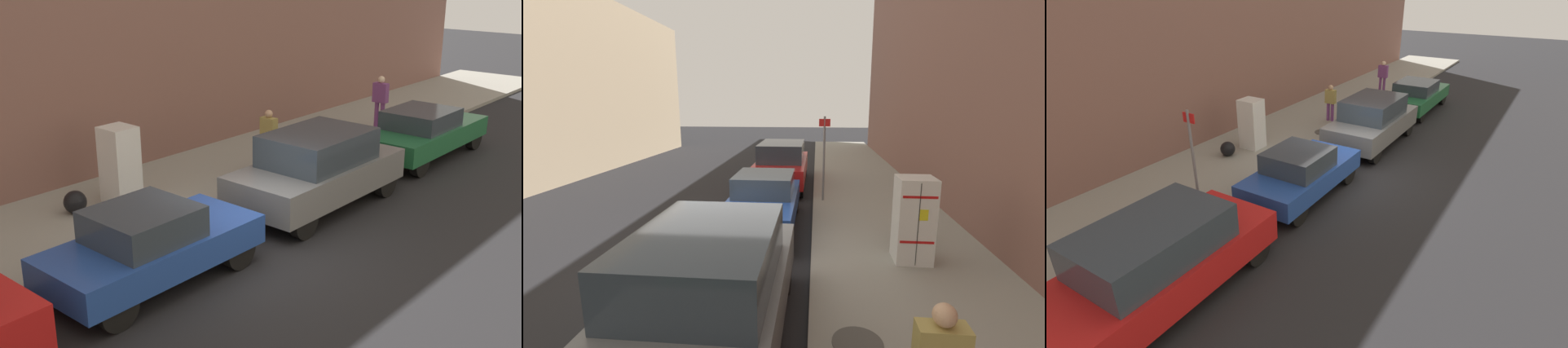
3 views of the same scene
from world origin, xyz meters
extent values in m
plane|color=black|center=(0.00, 0.00, 0.00)|extent=(80.00, 80.00, 0.00)
cube|color=gray|center=(-3.85, 0.00, 0.06)|extent=(3.93, 44.00, 0.12)
cube|color=white|center=(-3.96, -0.07, 1.00)|extent=(0.73, 0.67, 1.76)
cube|color=black|center=(-3.96, 0.27, 1.00)|extent=(0.01, 0.01, 1.67)
cube|color=yellow|center=(-4.05, 0.27, 1.21)|extent=(0.16, 0.01, 0.22)
cube|color=red|center=(-3.96, 0.27, 1.57)|extent=(0.66, 0.01, 0.05)
cube|color=red|center=(-3.96, 0.27, 0.65)|extent=(0.66, 0.01, 0.05)
cylinder|color=#47443F|center=(-2.57, 2.63, 0.13)|extent=(0.70, 0.70, 0.02)
cylinder|color=slate|center=(-2.21, -4.42, 1.51)|extent=(0.07, 0.07, 2.77)
cube|color=red|center=(-2.21, -4.40, 2.70)|extent=(0.36, 0.02, 0.24)
sphere|color=black|center=(-4.17, -1.17, 0.38)|extent=(0.51, 0.51, 0.51)
cylinder|color=#7A3D7F|center=(-3.18, 4.09, 0.50)|extent=(0.14, 0.14, 0.76)
cylinder|color=#7A3D7F|center=(-2.98, 4.09, 0.50)|extent=(0.14, 0.14, 0.76)
cube|color=#A8934C|center=(-3.08, 4.09, 1.17)|extent=(0.45, 0.22, 0.57)
sphere|color=tan|center=(-3.08, 4.09, 1.56)|extent=(0.21, 0.21, 0.21)
cylinder|color=#7A3D7F|center=(-3.12, 9.62, 0.54)|extent=(0.14, 0.14, 0.83)
cylinder|color=#7A3D7F|center=(-2.90, 9.62, 0.54)|extent=(0.14, 0.14, 0.83)
cube|color=#7A3D7F|center=(-3.01, 9.62, 1.27)|extent=(0.49, 0.22, 0.62)
sphere|color=beige|center=(-3.01, 9.62, 1.69)|extent=(0.23, 0.23, 0.23)
cube|color=red|center=(-0.58, -7.00, 0.70)|extent=(1.94, 4.89, 0.70)
cube|color=#2D3842|center=(-0.58, -7.00, 1.40)|extent=(1.71, 2.69, 0.70)
cylinder|color=black|center=(-1.42, -5.16, 0.35)|extent=(0.22, 0.70, 0.70)
cylinder|color=black|center=(0.26, -5.16, 0.35)|extent=(0.22, 0.70, 0.70)
cube|color=#23479E|center=(-0.58, -2.00, 0.63)|extent=(1.74, 3.96, 0.55)
cube|color=#2D3842|center=(-0.58, -2.20, 1.18)|extent=(1.53, 1.66, 0.55)
cylinder|color=black|center=(-1.32, -0.63, 0.36)|extent=(0.22, 0.71, 0.71)
cylinder|color=black|center=(0.16, -0.63, 0.36)|extent=(0.22, 0.71, 0.71)
cylinder|color=black|center=(-1.32, -3.37, 0.36)|extent=(0.22, 0.71, 0.71)
cylinder|color=black|center=(0.16, -3.37, 0.36)|extent=(0.22, 0.71, 0.71)
cube|color=slate|center=(-0.58, 2.82, 0.72)|extent=(1.95, 4.46, 0.70)
cube|color=#2D3842|center=(-0.58, 2.82, 1.42)|extent=(1.72, 2.45, 0.70)
cylinder|color=black|center=(-1.43, 4.43, 0.37)|extent=(0.22, 0.74, 0.74)
cylinder|color=black|center=(0.26, 4.43, 0.37)|extent=(0.22, 0.74, 0.74)
cylinder|color=black|center=(-1.43, 1.21, 0.37)|extent=(0.22, 0.74, 0.74)
cylinder|color=black|center=(0.26, 1.21, 0.37)|extent=(0.22, 0.74, 0.74)
cube|color=#1E6038|center=(-0.58, 7.95, 0.64)|extent=(1.83, 4.59, 0.55)
cube|color=#2D3842|center=(-0.58, 7.72, 1.16)|extent=(1.61, 1.93, 0.50)
cylinder|color=black|center=(-1.37, 9.63, 0.36)|extent=(0.22, 0.72, 0.72)
cylinder|color=black|center=(0.20, 9.63, 0.36)|extent=(0.22, 0.72, 0.72)
cylinder|color=black|center=(-1.37, 6.27, 0.36)|extent=(0.22, 0.72, 0.72)
cylinder|color=black|center=(0.20, 6.27, 0.36)|extent=(0.22, 0.72, 0.72)
camera|label=1|loc=(7.53, -8.61, 5.49)|focal=45.00mm
camera|label=2|loc=(-1.95, 6.88, 3.35)|focal=24.00mm
camera|label=3|loc=(5.02, -10.69, 5.65)|focal=28.00mm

